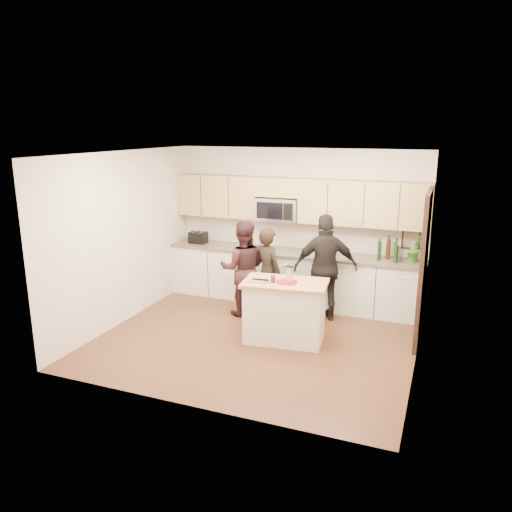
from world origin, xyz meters
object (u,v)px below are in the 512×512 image
at_px(island, 285,311).
at_px(toaster, 198,238).
at_px(woman_left, 268,273).
at_px(woman_right, 325,268).
at_px(woman_center, 243,269).

xyz_separation_m(island, toaster, (-2.22, 1.57, 0.59)).
relative_size(toaster, woman_left, 0.21).
bearing_deg(island, woman_right, 64.96).
height_order(woman_left, woman_center, woman_center).
xyz_separation_m(toaster, woman_right, (2.57, -0.54, -0.18)).
bearing_deg(toaster, island, -35.21).
height_order(woman_center, woman_right, woman_right).
distance_m(toaster, woman_right, 2.63).
xyz_separation_m(woman_center, woman_right, (1.32, 0.27, 0.08)).
distance_m(toaster, woman_center, 1.51).
relative_size(woman_center, woman_right, 0.91).
bearing_deg(woman_center, island, 121.06).
bearing_deg(woman_right, woman_left, -8.67).
height_order(toaster, woman_right, woman_right).
distance_m(woman_center, woman_right, 1.35).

